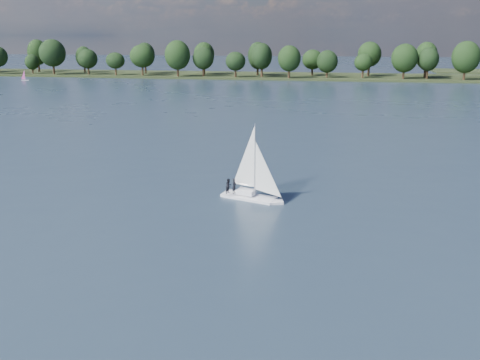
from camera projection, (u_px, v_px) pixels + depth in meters
name	position (u px, v px, depth m)	size (l,w,h in m)	color
ground	(316.00, 114.00, 121.63)	(700.00, 700.00, 0.00)	#233342
far_shore	(327.00, 77.00, 227.96)	(660.00, 40.00, 1.50)	black
sailboat	(249.00, 177.00, 57.85)	(6.92, 3.96, 8.79)	white
dinghy_pink	(25.00, 78.00, 212.13)	(3.00, 1.88, 4.47)	white
treeline	(307.00, 58.00, 223.39)	(562.55, 73.63, 17.05)	black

